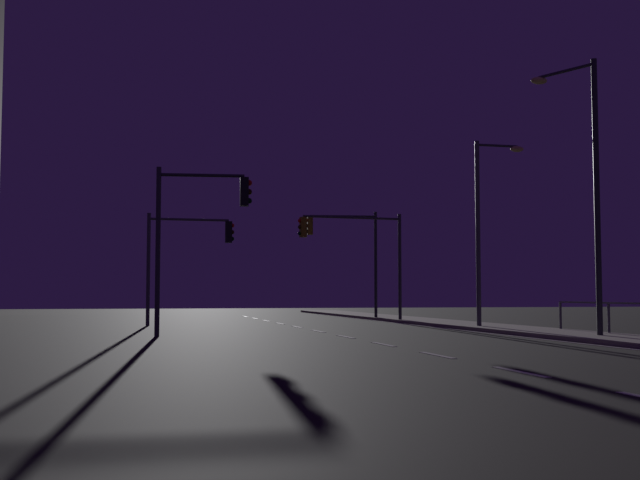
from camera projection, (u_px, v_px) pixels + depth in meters
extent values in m
plane|color=black|center=(378.00, 343.00, 22.45)|extent=(112.00, 112.00, 0.00)
cube|color=#9E937F|center=(604.00, 338.00, 24.03)|extent=(2.68, 77.00, 0.14)
cube|color=silver|center=(520.00, 372.00, 14.19)|extent=(0.14, 2.00, 0.01)
cube|color=silver|center=(437.00, 355.00, 18.08)|extent=(0.14, 2.00, 0.01)
cube|color=silver|center=(383.00, 344.00, 21.97)|extent=(0.14, 2.00, 0.01)
cube|color=silver|center=(346.00, 337.00, 25.86)|extent=(0.14, 2.00, 0.01)
cube|color=silver|center=(318.00, 331.00, 29.75)|extent=(0.14, 2.00, 0.01)
cube|color=silver|center=(297.00, 327.00, 33.64)|extent=(0.14, 2.00, 0.01)
cube|color=silver|center=(280.00, 323.00, 37.53)|extent=(0.14, 2.00, 0.01)
cube|color=silver|center=(266.00, 321.00, 41.42)|extent=(0.14, 2.00, 0.01)
cube|color=silver|center=(255.00, 318.00, 45.30)|extent=(0.14, 2.00, 0.01)
cube|color=silver|center=(245.00, 316.00, 49.19)|extent=(0.14, 2.00, 0.01)
cube|color=silver|center=(484.00, 333.00, 28.54)|extent=(0.14, 53.00, 0.01)
cylinder|color=#38383D|center=(400.00, 267.00, 39.36)|extent=(0.16, 0.16, 5.15)
cylinder|color=#38383D|center=(352.00, 218.00, 38.73)|extent=(4.94, 0.59, 0.11)
cube|color=olive|center=(303.00, 227.00, 37.91)|extent=(0.31, 0.37, 0.95)
sphere|color=red|center=(300.00, 221.00, 37.88)|extent=(0.20, 0.20, 0.20)
sphere|color=black|center=(300.00, 227.00, 37.86)|extent=(0.20, 0.20, 0.20)
sphere|color=black|center=(300.00, 233.00, 37.84)|extent=(0.20, 0.20, 0.20)
cylinder|color=#4C4C51|center=(148.00, 269.00, 35.03)|extent=(0.16, 0.16, 4.91)
cylinder|color=#4C4C51|center=(189.00, 220.00, 35.58)|extent=(3.48, 0.14, 0.11)
cube|color=black|center=(229.00, 232.00, 35.95)|extent=(0.28, 0.34, 0.95)
sphere|color=red|center=(232.00, 225.00, 36.00)|extent=(0.20, 0.20, 0.20)
sphere|color=black|center=(232.00, 232.00, 35.98)|extent=(0.20, 0.20, 0.20)
sphere|color=black|center=(232.00, 239.00, 35.96)|extent=(0.20, 0.20, 0.20)
cylinder|color=#2D3033|center=(376.00, 264.00, 42.99)|extent=(0.16, 0.16, 5.63)
cylinder|color=#2D3033|center=(343.00, 216.00, 42.98)|extent=(3.51, 0.53, 0.11)
cube|color=olive|center=(310.00, 226.00, 42.76)|extent=(0.32, 0.37, 0.95)
sphere|color=red|center=(307.00, 220.00, 42.76)|extent=(0.20, 0.20, 0.20)
sphere|color=black|center=(307.00, 226.00, 42.74)|extent=(0.20, 0.20, 0.20)
sphere|color=black|center=(307.00, 231.00, 42.72)|extent=(0.20, 0.20, 0.20)
cylinder|color=#38383D|center=(158.00, 251.00, 26.17)|extent=(0.16, 0.16, 5.52)
cylinder|color=#2D3033|center=(202.00, 175.00, 26.50)|extent=(2.78, 0.42, 0.11)
cube|color=black|center=(244.00, 192.00, 26.63)|extent=(0.32, 0.37, 0.95)
sphere|color=red|center=(249.00, 183.00, 26.66)|extent=(0.20, 0.20, 0.20)
sphere|color=black|center=(249.00, 192.00, 26.64)|extent=(0.20, 0.20, 0.20)
sphere|color=black|center=(249.00, 201.00, 26.62)|extent=(0.20, 0.20, 0.20)
cylinder|color=#2D3033|center=(597.00, 195.00, 24.55)|extent=(0.18, 0.18, 8.46)
cylinder|color=#38383D|center=(566.00, 71.00, 25.61)|extent=(0.96, 1.87, 0.10)
ellipsoid|color=#F9D172|center=(539.00, 81.00, 26.40)|extent=(0.56, 0.36, 0.24)
cylinder|color=#4C4C51|center=(478.00, 233.00, 31.68)|extent=(0.18, 0.18, 7.29)
cylinder|color=#38383D|center=(497.00, 146.00, 32.10)|extent=(1.73, 0.11, 0.10)
ellipsoid|color=#F9D172|center=(517.00, 149.00, 32.29)|extent=(0.56, 0.36, 0.24)
cylinder|color=#59595E|center=(609.00, 318.00, 25.87)|extent=(0.09, 0.09, 0.95)
cylinder|color=#59595E|center=(560.00, 315.00, 28.80)|extent=(0.09, 0.09, 0.95)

